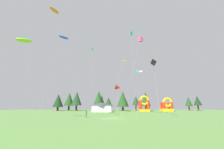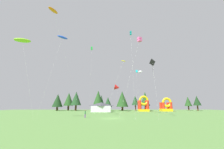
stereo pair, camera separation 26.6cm
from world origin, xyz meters
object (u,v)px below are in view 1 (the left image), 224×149
(kite_pink_box, at_px, (140,40))
(kite_red_delta, at_px, (117,87))
(kite_orange_parafoil, at_px, (54,10))
(kite_cyan_box, at_px, (137,71))
(kite_black_diamond, at_px, (153,63))
(person_midfield, at_px, (86,113))
(kite_blue_parafoil, at_px, (63,37))
(festival_tent, at_px, (101,107))
(inflatable_red_slide, at_px, (166,106))
(kite_white_parafoil, at_px, (140,72))
(kite_green_box, at_px, (92,48))
(inflatable_orange_dome, at_px, (143,105))
(kite_yellow_parafoil, at_px, (123,61))
(kite_teal_box, at_px, (131,33))
(kite_lime_parafoil, at_px, (23,40))

(kite_pink_box, height_order, kite_red_delta, kite_pink_box)
(kite_orange_parafoil, distance_m, kite_cyan_box, 31.56)
(kite_black_diamond, relative_size, person_midfield, 7.33)
(kite_blue_parafoil, xyz_separation_m, festival_tent, (10.06, 21.42, -20.39))
(kite_blue_parafoil, bearing_deg, inflatable_red_slide, 35.69)
(kite_white_parafoil, xyz_separation_m, kite_green_box, (-16.89, 1.06, 8.76))
(kite_blue_parafoil, relative_size, person_midfield, 12.92)
(kite_white_parafoil, distance_m, kite_green_box, 19.05)
(kite_pink_box, xyz_separation_m, inflatable_orange_dome, (7.14, 33.14, -16.23))
(kite_white_parafoil, distance_m, kite_yellow_parafoil, 11.30)
(kite_yellow_parafoil, bearing_deg, kite_cyan_box, -59.86)
(kite_orange_parafoil, distance_m, inflatable_red_slide, 57.93)
(kite_pink_box, xyz_separation_m, kite_cyan_box, (1.76, 16.11, -4.57))
(kite_cyan_box, relative_size, inflatable_red_slide, 2.43)
(kite_pink_box, distance_m, kite_black_diamond, 7.24)
(kite_yellow_parafoil, bearing_deg, kite_blue_parafoil, -138.00)
(kite_orange_parafoil, bearing_deg, kite_black_diamond, 3.72)
(inflatable_orange_dome, bearing_deg, kite_black_diamond, -97.58)
(kite_orange_parafoil, relative_size, kite_yellow_parafoil, 1.23)
(kite_teal_box, bearing_deg, kite_green_box, 143.92)
(kite_teal_box, relative_size, festival_tent, 3.17)
(person_midfield, relative_size, inflatable_red_slide, 0.29)
(kite_red_delta, height_order, kite_white_parafoil, kite_white_parafoil)
(kite_red_delta, relative_size, person_midfield, 6.41)
(kite_red_delta, distance_m, kite_green_box, 19.97)
(kite_black_diamond, xyz_separation_m, kite_cyan_box, (-0.73, 17.92, 1.99))
(kite_teal_box, xyz_separation_m, kite_blue_parafoil, (-20.09, -0.72, -1.62))
(kite_blue_parafoil, distance_m, kite_yellow_parafoil, 25.79)
(kite_orange_parafoil, relative_size, inflatable_red_slide, 4.16)
(kite_yellow_parafoil, bearing_deg, kite_lime_parafoil, -130.36)
(person_midfield, xyz_separation_m, inflatable_orange_dome, (20.11, 33.24, 1.62))
(kite_lime_parafoil, xyz_separation_m, inflatable_orange_dome, (33.27, 38.14, -13.76))
(kite_teal_box, relative_size, kite_orange_parafoil, 0.97)
(kite_pink_box, bearing_deg, kite_white_parafoil, 79.97)
(kite_white_parafoil, bearing_deg, kite_teal_box, -115.17)
(kite_yellow_parafoil, bearing_deg, kite_green_box, -149.51)
(kite_black_diamond, xyz_separation_m, person_midfield, (-15.46, 1.69, -11.30))
(kite_cyan_box, xyz_separation_m, inflatable_red_slide, (15.74, 17.68, -12.18))
(kite_black_diamond, height_order, kite_white_parafoil, kite_white_parafoil)
(kite_white_parafoil, relative_size, inflatable_orange_dome, 2.13)
(kite_lime_parafoil, bearing_deg, kite_orange_parafoil, 17.61)
(kite_white_parafoil, bearing_deg, kite_lime_parafoil, -145.25)
(kite_white_parafoil, height_order, kite_yellow_parafoil, kite_yellow_parafoil)
(inflatable_red_slide, bearing_deg, kite_yellow_parafoil, -151.52)
(kite_pink_box, distance_m, kite_cyan_box, 16.84)
(kite_blue_parafoil, distance_m, kite_green_box, 12.43)
(inflatable_red_slide, bearing_deg, kite_black_diamond, -112.86)
(kite_teal_box, bearing_deg, festival_tent, 115.86)
(kite_blue_parafoil, bearing_deg, kite_pink_box, -15.33)
(kite_white_parafoil, xyz_separation_m, kite_lime_parafoil, (-28.78, -19.96, 2.41))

